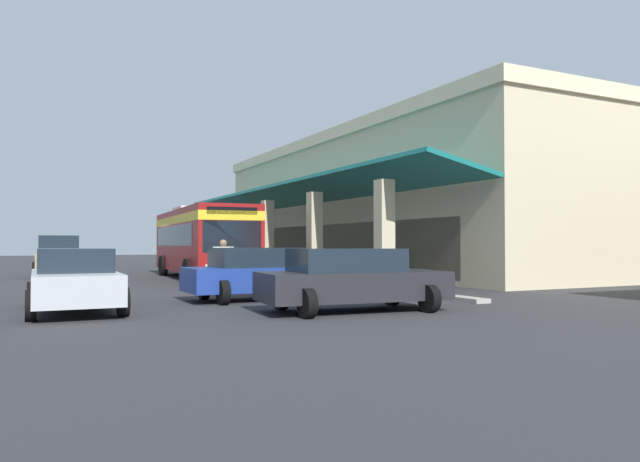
{
  "coord_description": "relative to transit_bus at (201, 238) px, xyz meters",
  "views": [
    {
      "loc": [
        30.06,
        -7.09,
        1.58
      ],
      "look_at": [
        8.03,
        3.83,
        2.11
      ],
      "focal_mm": 33.52,
      "sensor_mm": 36.0,
      "label": 1
    }
  ],
  "objects": [
    {
      "name": "potted_palm",
      "position": [
        -11.67,
        4.61,
        -1.27
      ],
      "size": [
        1.7,
        1.95,
        2.69
      ],
      "color": "gray",
      "rests_on": "ground"
    },
    {
      "name": "plaza_building",
      "position": [
        -2.24,
        13.22,
        1.95
      ],
      "size": [
        28.61,
        15.86,
        7.6
      ],
      "color": "#C6B793",
      "rests_on": "ground"
    },
    {
      "name": "parked_sedan_silver",
      "position": [
        11.88,
        -6.23,
        -1.1
      ],
      "size": [
        4.43,
        2.06,
        1.47
      ],
      "color": "#B2B5BA",
      "rests_on": "ground"
    },
    {
      "name": "curb_strip",
      "position": [
        -2.24,
        3.59,
        -1.79
      ],
      "size": [
        33.98,
        0.5,
        0.12
      ],
      "primitive_type": "cube",
      "color": "#9E998E",
      "rests_on": "ground"
    },
    {
      "name": "parked_sedan_blue",
      "position": [
        11.1,
        -1.24,
        -1.1
      ],
      "size": [
        2.47,
        4.42,
        1.47
      ],
      "color": "navy",
      "rests_on": "ground"
    },
    {
      "name": "parked_sedan_charcoal",
      "position": [
        14.74,
        -0.41,
        -1.1
      ],
      "size": [
        2.68,
        4.53,
        1.47
      ],
      "color": "#232328",
      "rests_on": "ground"
    },
    {
      "name": "ground",
      "position": [
        -3.12,
        7.81,
        -1.85
      ],
      "size": [
        120.0,
        120.0,
        0.0
      ],
      "primitive_type": "plane",
      "color": "#2D2D30"
    },
    {
      "name": "pedestrian",
      "position": [
        7.97,
        -1.43,
        -0.88
      ],
      "size": [
        0.41,
        0.61,
        1.72
      ],
      "color": "#726651",
      "rests_on": "ground"
    },
    {
      "name": "parked_suv_tan",
      "position": [
        -4.47,
        -5.8,
        -0.84
      ],
      "size": [
        4.87,
        2.33,
        1.97
      ],
      "color": "#9E845B",
      "rests_on": "ground"
    },
    {
      "name": "transit_bus",
      "position": [
        0.0,
        0.0,
        0.0
      ],
      "size": [
        11.34,
        3.24,
        3.34
      ],
      "color": "maroon",
      "rests_on": "ground"
    }
  ]
}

